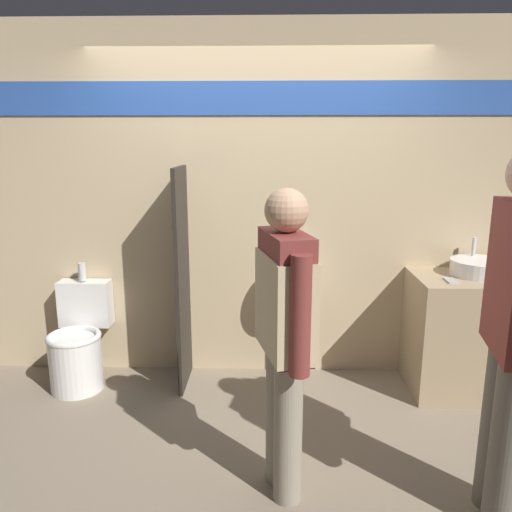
# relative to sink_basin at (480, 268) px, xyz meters

# --- Properties ---
(ground_plane) EXTENTS (16.00, 16.00, 0.00)m
(ground_plane) POSITION_rel_sink_basin_xyz_m (-1.63, -0.33, -0.94)
(ground_plane) COLOR gray
(display_wall) EXTENTS (4.52, 0.07, 2.70)m
(display_wall) POSITION_rel_sink_basin_xyz_m (-1.63, 0.26, 0.43)
(display_wall) COLOR tan
(display_wall) RESTS_ON ground_plane
(sink_counter) EXTENTS (1.06, 0.59, 0.88)m
(sink_counter) POSITION_rel_sink_basin_xyz_m (0.05, -0.06, -0.50)
(sink_counter) COLOR tan
(sink_counter) RESTS_ON ground_plane
(sink_basin) EXTENTS (0.42, 0.42, 0.25)m
(sink_basin) POSITION_rel_sink_basin_xyz_m (0.00, 0.00, 0.00)
(sink_basin) COLOR white
(sink_basin) RESTS_ON sink_counter
(cell_phone) EXTENTS (0.07, 0.14, 0.01)m
(cell_phone) POSITION_rel_sink_basin_xyz_m (-0.27, -0.18, -0.05)
(cell_phone) COLOR #B7B7BC
(cell_phone) RESTS_ON sink_counter
(divider_near_counter) EXTENTS (0.03, 0.47, 1.66)m
(divider_near_counter) POSITION_rel_sink_basin_xyz_m (-2.18, -0.00, -0.11)
(divider_near_counter) COLOR #28231E
(divider_near_counter) RESTS_ON ground_plane
(urinal_near_counter) EXTENTS (0.36, 0.29, 1.16)m
(urinal_near_counter) POSITION_rel_sink_basin_xyz_m (-1.38, 0.10, -0.18)
(urinal_near_counter) COLOR silver
(urinal_near_counter) RESTS_ON ground_plane
(toilet) EXTENTS (0.40, 0.56, 0.92)m
(toilet) POSITION_rel_sink_basin_xyz_m (-2.99, -0.06, -0.62)
(toilet) COLOR white
(toilet) RESTS_ON ground_plane
(person_in_vest) EXTENTS (0.31, 0.55, 1.62)m
(person_in_vest) POSITION_rel_sink_basin_xyz_m (-1.46, -1.21, 0.01)
(person_in_vest) COLOR gray
(person_in_vest) RESTS_ON ground_plane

